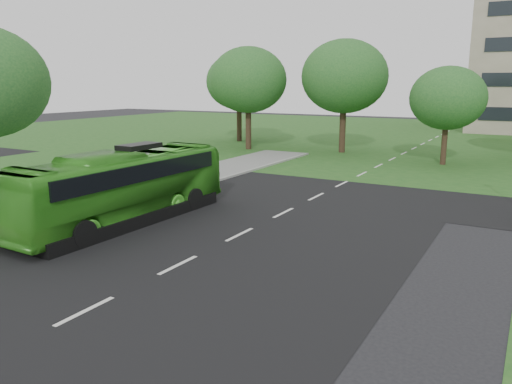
% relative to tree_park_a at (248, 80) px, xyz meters
% --- Properties ---
extents(ground, '(160.00, 160.00, 0.00)m').
position_rel_tree_park_a_xyz_m(ground, '(13.41, -25.70, -6.34)').
color(ground, black).
rests_on(ground, ground).
extents(street_surfaces, '(120.00, 120.00, 0.15)m').
position_rel_tree_park_a_xyz_m(street_surfaces, '(13.04, -2.95, -6.32)').
color(street_surfaces, black).
rests_on(street_surfaces, ground).
extents(tree_park_a, '(7.04, 7.04, 9.35)m').
position_rel_tree_park_a_xyz_m(tree_park_a, '(0.00, 0.00, 0.00)').
color(tree_park_a, black).
rests_on(tree_park_a, ground).
extents(tree_park_b, '(7.49, 7.49, 9.82)m').
position_rel_tree_park_a_xyz_m(tree_park_b, '(8.39, 2.20, 0.28)').
color(tree_park_b, black).
rests_on(tree_park_b, ground).
extents(tree_park_c, '(5.51, 5.51, 7.32)m').
position_rel_tree_park_a_xyz_m(tree_park_c, '(17.47, -0.68, -1.38)').
color(tree_park_c, black).
rests_on(tree_park_c, ground).
extents(tree_park_f, '(6.86, 6.86, 9.16)m').
position_rel_tree_park_a_xyz_m(tree_park_f, '(-4.30, 5.42, -0.11)').
color(tree_park_f, black).
rests_on(tree_park_f, ground).
extents(bus, '(2.88, 11.30, 3.13)m').
position_rel_tree_park_a_xyz_m(bus, '(7.91, -24.48, -4.78)').
color(bus, green).
rests_on(bus, ground).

